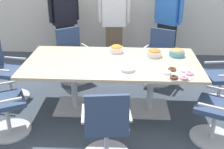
% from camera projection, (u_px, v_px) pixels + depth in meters
% --- Properties ---
extents(ground_plane, '(10.00, 10.00, 0.01)m').
position_uv_depth(ground_plane, '(112.00, 108.00, 4.18)').
color(ground_plane, '#3D4754').
extents(conference_table, '(2.40, 1.20, 0.75)m').
position_uv_depth(conference_table, '(112.00, 70.00, 3.91)').
color(conference_table, '#CCB793').
rests_on(conference_table, ground).
extents(office_chair_0, '(0.76, 0.76, 0.91)m').
position_uv_depth(office_chair_0, '(73.00, 58.00, 4.94)').
color(office_chair_0, silver).
rests_on(office_chair_0, ground).
extents(office_chair_1, '(0.61, 0.61, 0.91)m').
position_uv_depth(office_chair_1, '(5.00, 74.00, 4.31)').
color(office_chair_1, silver).
rests_on(office_chair_1, ground).
extents(office_chair_2, '(0.73, 0.73, 0.91)m').
position_uv_depth(office_chair_2, '(1.00, 105.00, 3.46)').
color(office_chair_2, silver).
rests_on(office_chair_2, ground).
extents(office_chair_3, '(0.60, 0.60, 0.91)m').
position_uv_depth(office_chair_3, '(107.00, 129.00, 3.00)').
color(office_chair_3, silver).
rests_on(office_chair_3, ground).
extents(office_chair_4, '(0.72, 0.72, 0.91)m').
position_uv_depth(office_chair_4, '(221.00, 112.00, 3.32)').
color(office_chair_4, silver).
rests_on(office_chair_4, ground).
extents(office_chair_6, '(0.72, 0.72, 0.91)m').
position_uv_depth(office_chair_6, '(158.00, 59.00, 4.87)').
color(office_chair_6, silver).
rests_on(office_chair_6, ground).
extents(person_standing_0, '(0.55, 0.43, 1.70)m').
position_uv_depth(person_standing_0, '(65.00, 21.00, 5.43)').
color(person_standing_0, black).
rests_on(person_standing_0, ground).
extents(person_standing_1, '(0.61, 0.23, 1.70)m').
position_uv_depth(person_standing_1, '(114.00, 22.00, 5.35)').
color(person_standing_1, brown).
rests_on(person_standing_1, ground).
extents(person_standing_2, '(0.52, 0.45, 1.78)m').
position_uv_depth(person_standing_2, '(168.00, 19.00, 5.33)').
color(person_standing_2, black).
rests_on(person_standing_2, ground).
extents(snack_bowl_cookies, '(0.22, 0.22, 0.11)m').
position_uv_depth(snack_bowl_cookies, '(177.00, 52.00, 4.04)').
color(snack_bowl_cookies, '#4C9EC6').
rests_on(snack_bowl_cookies, conference_table).
extents(snack_bowl_pretzels, '(0.22, 0.22, 0.11)m').
position_uv_depth(snack_bowl_pretzels, '(154.00, 53.00, 4.02)').
color(snack_bowl_pretzels, white).
rests_on(snack_bowl_pretzels, conference_table).
extents(snack_bowl_chips_orange, '(0.20, 0.20, 0.11)m').
position_uv_depth(snack_bowl_chips_orange, '(116.00, 49.00, 4.17)').
color(snack_bowl_chips_orange, white).
rests_on(snack_bowl_chips_orange, conference_table).
extents(donut_platter, '(0.38, 0.37, 0.04)m').
position_uv_depth(donut_platter, '(178.00, 74.00, 3.44)').
color(donut_platter, white).
rests_on(donut_platter, conference_table).
extents(plate_stack, '(0.19, 0.19, 0.04)m').
position_uv_depth(plate_stack, '(128.00, 69.00, 3.57)').
color(plate_stack, white).
rests_on(plate_stack, conference_table).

